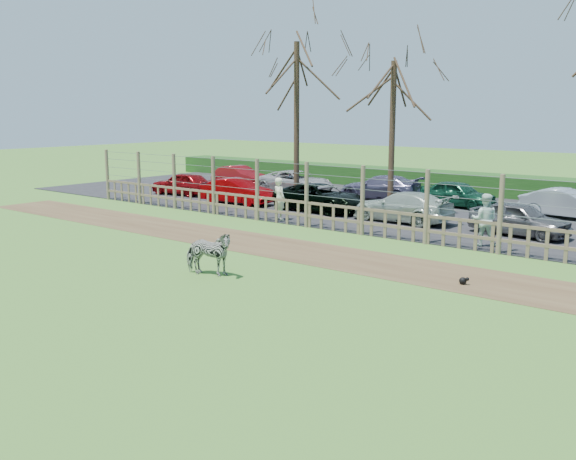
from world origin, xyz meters
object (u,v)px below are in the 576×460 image
Objects in this scene: car_0 at (183,183)px; car_10 at (458,194)px; car_8 at (296,182)px; car_1 at (237,191)px; visitor_a at (279,199)px; tree_left at (297,84)px; visitor_b at (485,220)px; car_11 at (566,204)px; car_2 at (320,198)px; car_9 at (380,187)px; tree_mid at (393,100)px; zebra at (208,253)px; crow at (463,281)px; car_7 at (240,176)px; car_3 at (403,207)px; car_4 at (520,219)px.

car_10 is (13.07, 5.00, 0.00)m from car_0.
car_1 is at bearing -173.97° from car_8.
tree_left is at bearing -45.69° from visitor_a.
car_11 is at bearing -112.57° from visitor_b.
car_2 is 1.04× the size of car_9.
tree_mid is at bearing 154.35° from car_10.
car_11 is (0.51, 7.42, -0.26)m from visitor_b.
car_8 and car_9 have the same top height.
visitor_a is 0.47× the size of car_1.
zebra is 5.54× the size of crow.
car_1 and car_7 have the same top height.
crow is 0.07× the size of car_10.
car_2 is at bearing 0.91° from zebra.
zebra is 0.41× the size of car_10.
car_9 is 8.96m from car_11.
car_3 and car_8 have the same top height.
car_4 is (8.72, 2.77, -0.26)m from visitor_a.
visitor_a is at bearing -60.53° from tree_left.
tree_left reaches higher than car_10.
car_3 and car_7 have the same top height.
car_3 is (4.09, 2.75, -0.26)m from visitor_a.
visitor_b is at bearing 179.54° from car_4.
car_0 is at bearing -170.48° from tree_left.
tree_left is 8.41m from car_0.
car_8 and car_11 have the same top height.
car_8 is at bearing -46.30° from visitor_b.
zebra is 0.84× the size of visitor_a.
car_3 is 9.93m from car_8.
visitor_a is at bearing -144.31° from car_8.
car_2 is 1.04× the size of car_3.
car_10 and car_11 have the same top height.
car_4 and car_8 have the same top height.
visitor_a is at bearing -122.88° from car_1.
car_3 is 6.94m from car_11.
crow is 0.07× the size of car_0.
car_10 is 4.85m from car_11.
zebra is 0.34× the size of car_8.
tree_mid is 13.13m from crow.
car_0 is at bearing 75.10° from car_1.
car_8 is at bearing 96.17° from car_11.
car_2 is at bearing 122.00° from car_11.
tree_left is 8.19m from car_3.
car_8 is 1.23× the size of car_10.
car_4 and car_11 have the same top height.
tree_mid is 12.39m from car_7.
visitor_a is at bearing 155.35° from crow.
car_8 is (-4.69, 4.28, 0.00)m from car_2.
tree_left is at bearing -37.96° from visitor_b.
car_8 is (-8.87, 4.47, 0.00)m from car_3.
car_3 is at bearing -114.58° from car_8.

